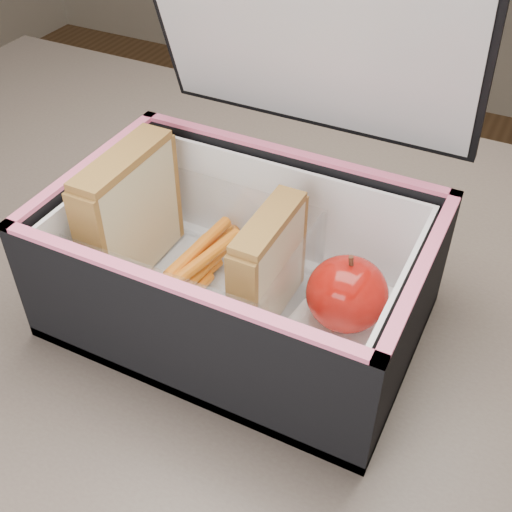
{
  "coord_description": "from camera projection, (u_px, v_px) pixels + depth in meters",
  "views": [
    {
      "loc": [
        0.19,
        -0.35,
        1.15
      ],
      "look_at": [
        0.02,
        0.01,
        0.81
      ],
      "focal_mm": 45.0,
      "sensor_mm": 36.0,
      "label": 1
    }
  ],
  "objects": [
    {
      "name": "lunch_bag",
      "position": [
        242.0,
        257.0,
        0.52
      ],
      "size": [
        0.29,
        0.26,
        0.29
      ],
      "color": "black",
      "rests_on": "kitchen_table"
    },
    {
      "name": "plastic_tub",
      "position": [
        198.0,
        257.0,
        0.54
      ],
      "size": [
        0.18,
        0.13,
        0.07
      ],
      "primitive_type": null,
      "color": "white",
      "rests_on": "lunch_bag"
    },
    {
      "name": "kitchen_table",
      "position": [
        237.0,
        377.0,
        0.62
      ],
      "size": [
        1.2,
        0.8,
        0.75
      ],
      "color": "brown",
      "rests_on": "ground"
    },
    {
      "name": "carrot_sticks",
      "position": [
        195.0,
        268.0,
        0.55
      ],
      "size": [
        0.04,
        0.16,
        0.03
      ],
      "color": "orange",
      "rests_on": "plastic_tub"
    },
    {
      "name": "paper_napkin",
      "position": [
        341.0,
        325.0,
        0.52
      ],
      "size": [
        0.09,
        0.09,
        0.01
      ],
      "primitive_type": "cube",
      "rotation": [
        0.0,
        0.0,
        -0.14
      ],
      "color": "white",
      "rests_on": "lunch_bag"
    },
    {
      "name": "red_apple",
      "position": [
        347.0,
        294.0,
        0.5
      ],
      "size": [
        0.08,
        0.08,
        0.07
      ],
      "rotation": [
        0.0,
        0.0,
        -0.21
      ],
      "color": "#900B05",
      "rests_on": "paper_napkin"
    },
    {
      "name": "sandwich_right",
      "position": [
        268.0,
        267.0,
        0.51
      ],
      "size": [
        0.02,
        0.09,
        0.1
      ],
      "color": "tan",
      "rests_on": "plastic_tub"
    },
    {
      "name": "sandwich_left",
      "position": [
        130.0,
        214.0,
        0.54
      ],
      "size": [
        0.03,
        0.1,
        0.12
      ],
      "color": "tan",
      "rests_on": "plastic_tub"
    }
  ]
}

